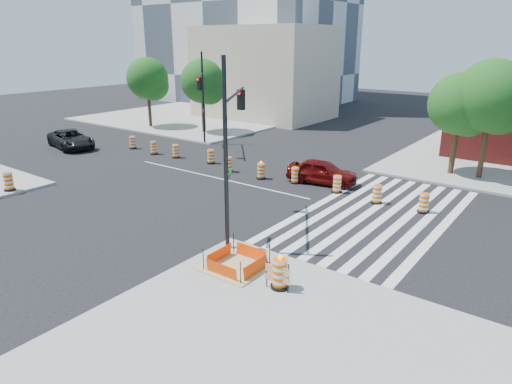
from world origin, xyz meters
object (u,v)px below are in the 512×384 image
signal_pole_se (231,131)px  dark_suv (71,139)px  signal_pole_nw (202,92)px  red_coupe (322,172)px

signal_pole_se → dark_suv: bearing=44.0°
signal_pole_se → signal_pole_nw: 18.14m
red_coupe → dark_suv: dark_suv is taller
red_coupe → signal_pole_nw: (-12.64, 2.89, 3.85)m
red_coupe → signal_pole_nw: 13.53m
red_coupe → dark_suv: (-21.42, -3.66, 0.00)m
red_coupe → signal_pole_se: bearing=174.5°
signal_pole_nw → dark_suv: bearing=-93.9°
red_coupe → signal_pole_se: (0.64, -9.46, 4.05)m
red_coupe → signal_pole_se: 10.31m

